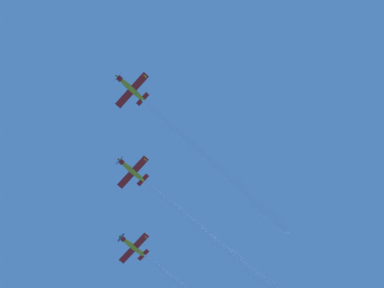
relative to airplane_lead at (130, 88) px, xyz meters
name	(u,v)px	position (x,y,z in m)	size (l,w,h in m)	color
airplane_lead	(130,88)	(0.00, 0.00, 0.00)	(7.20, 7.30, 2.81)	gold
airplane_left_wingman	(131,170)	(17.55, 2.68, 0.87)	(7.18, 7.40, 2.66)	gold
airplane_right_wingman	(132,246)	(34.92, 5.06, -0.31)	(7.16, 7.40, 2.64)	gold
smoke_trail_lead	(241,189)	(23.98, -19.89, -0.12)	(34.22, 29.17, 2.69)	white
smoke_trail_left_wingman	(237,259)	(41.43, -17.58, 0.79)	(34.03, 29.32, 2.73)	white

